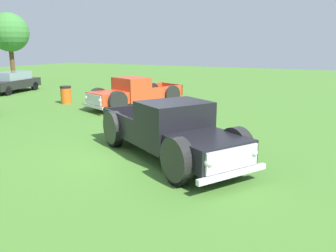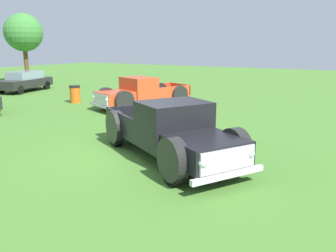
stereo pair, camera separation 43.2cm
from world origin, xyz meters
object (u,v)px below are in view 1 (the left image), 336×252
object	(u,v)px
pickup_truck_foreground	(176,133)
oak_tree_center	(9,33)
pickup_truck_behind_left	(131,94)
sedan_distant_b	(12,82)
trash_can	(66,95)

from	to	relation	value
pickup_truck_foreground	oak_tree_center	world-z (taller)	oak_tree_center
pickup_truck_behind_left	sedan_distant_b	xyz separation A→B (m)	(1.30, 10.41, -0.02)
sedan_distant_b	oak_tree_center	world-z (taller)	oak_tree_center
sedan_distant_b	trash_can	size ratio (longest dim) A/B	4.58
pickup_truck_behind_left	pickup_truck_foreground	bearing A→B (deg)	-137.98
pickup_truck_foreground	sedan_distant_b	bearing A→B (deg)	64.89
pickup_truck_foreground	oak_tree_center	distance (m)	24.07
trash_can	oak_tree_center	bearing A→B (deg)	63.05
pickup_truck_foreground	trash_can	distance (m)	11.07
oak_tree_center	pickup_truck_foreground	bearing A→B (deg)	-118.88
pickup_truck_behind_left	sedan_distant_b	world-z (taller)	pickup_truck_behind_left
pickup_truck_foreground	trash_can	bearing A→B (deg)	58.89
trash_can	pickup_truck_foreground	bearing A→B (deg)	-121.11
pickup_truck_behind_left	sedan_distant_b	bearing A→B (deg)	82.87
sedan_distant_b	trash_can	world-z (taller)	sedan_distant_b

